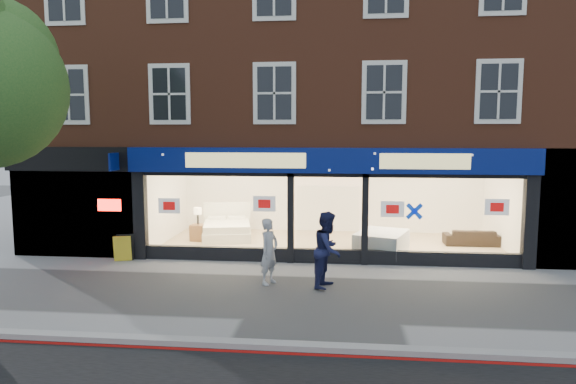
% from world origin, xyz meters
% --- Properties ---
extents(ground, '(120.00, 120.00, 0.00)m').
position_xyz_m(ground, '(0.00, 0.00, 0.00)').
color(ground, gray).
rests_on(ground, ground).
extents(kerb_line, '(60.00, 0.10, 0.01)m').
position_xyz_m(kerb_line, '(0.00, -3.10, 0.01)').
color(kerb_line, '#8C0A07').
rests_on(kerb_line, ground).
extents(kerb_stone, '(60.00, 0.25, 0.12)m').
position_xyz_m(kerb_stone, '(0.00, -2.90, 0.06)').
color(kerb_stone, gray).
rests_on(kerb_stone, ground).
extents(showroom_floor, '(11.00, 4.50, 0.10)m').
position_xyz_m(showroom_floor, '(0.00, 5.25, 0.05)').
color(showroom_floor, tan).
rests_on(showroom_floor, ground).
extents(building, '(19.00, 8.26, 10.30)m').
position_xyz_m(building, '(-0.02, 6.93, 6.67)').
color(building, brown).
rests_on(building, ground).
extents(display_bed, '(2.00, 2.28, 1.12)m').
position_xyz_m(display_bed, '(-3.52, 5.75, 0.42)').
color(display_bed, white).
rests_on(display_bed, showroom_floor).
extents(bedside_table, '(0.50, 0.50, 0.55)m').
position_xyz_m(bedside_table, '(-4.40, 5.24, 0.38)').
color(bedside_table, brown).
rests_on(bedside_table, showroom_floor).
extents(mattress_stack, '(1.81, 2.02, 0.66)m').
position_xyz_m(mattress_stack, '(1.60, 4.00, 0.43)').
color(mattress_stack, silver).
rests_on(mattress_stack, showroom_floor).
extents(sofa, '(1.76, 0.70, 0.51)m').
position_xyz_m(sofa, '(4.60, 5.48, 0.36)').
color(sofa, black).
rests_on(sofa, showroom_floor).
extents(a_board, '(0.57, 0.45, 0.77)m').
position_xyz_m(a_board, '(-5.90, 2.70, 0.38)').
color(a_board, yellow).
rests_on(a_board, ground).
extents(pedestrian_grey, '(0.62, 0.71, 1.63)m').
position_xyz_m(pedestrian_grey, '(-1.37, 0.91, 0.81)').
color(pedestrian_grey, '#A7A8AE').
rests_on(pedestrian_grey, ground).
extents(pedestrian_blue, '(0.93, 1.06, 1.84)m').
position_xyz_m(pedestrian_blue, '(0.07, 0.79, 0.92)').
color(pedestrian_blue, '#171A40').
rests_on(pedestrian_blue, ground).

